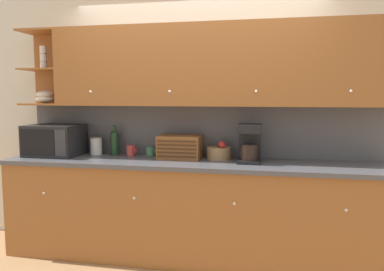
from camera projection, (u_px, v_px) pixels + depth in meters
ground_plane at (196, 245)px, 3.93m from camera, size 24.00×24.00×0.00m
wall_back at (197, 122)px, 3.82m from camera, size 5.97×0.06×2.60m
counter_unit at (190, 210)px, 3.57m from camera, size 3.59×0.65×0.95m
backsplash_panel at (196, 131)px, 3.79m from camera, size 3.57×0.01×0.51m
upper_cabinets at (210, 66)px, 3.53m from camera, size 3.57×0.36×0.76m
microwave at (55, 140)px, 3.83m from camera, size 0.52×0.42×0.32m
storage_canister at (96, 146)px, 3.90m from camera, size 0.13×0.13×0.18m
wine_bottle at (115, 141)px, 3.86m from camera, size 0.09×0.09×0.31m
mug_blue_second at (131, 150)px, 3.82m from camera, size 0.10×0.09×0.11m
mug at (151, 151)px, 3.84m from camera, size 0.10×0.09×0.09m
bread_box at (180, 147)px, 3.65m from camera, size 0.41×0.30×0.23m
fruit_basket at (219, 152)px, 3.63m from camera, size 0.24×0.24×0.18m
coffee_maker at (249, 143)px, 3.44m from camera, size 0.21×0.24×0.35m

